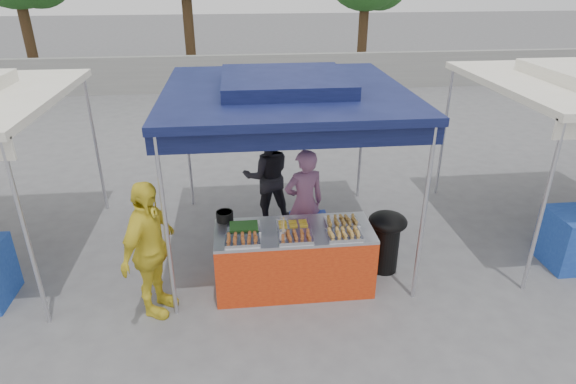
{
  "coord_description": "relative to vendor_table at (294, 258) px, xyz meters",
  "views": [
    {
      "loc": [
        -0.64,
        -5.33,
        3.87
      ],
      "look_at": [
        0.0,
        0.6,
        1.05
      ],
      "focal_mm": 30.0,
      "sensor_mm": 36.0,
      "label": 1
    }
  ],
  "objects": [
    {
      "name": "ground_plane",
      "position": [
        0.0,
        0.1,
        -0.43
      ],
      "size": [
        80.0,
        80.0,
        0.0
      ],
      "primitive_type": "plane",
      "color": "#5D5D5F"
    },
    {
      "name": "back_wall",
      "position": [
        0.0,
        11.1,
        0.17
      ],
      "size": [
        40.0,
        0.25,
        1.2
      ],
      "primitive_type": "cube",
      "color": "gray",
      "rests_on": "ground_plane"
    },
    {
      "name": "main_canopy",
      "position": [
        0.0,
        1.07,
        1.94
      ],
      "size": [
        3.2,
        3.2,
        2.57
      ],
      "color": "silver",
      "rests_on": "ground_plane"
    },
    {
      "name": "vendor_table",
      "position": [
        0.0,
        0.0,
        0.0
      ],
      "size": [
        2.0,
        0.8,
        0.85
      ],
      "color": "red",
      "rests_on": "ground_plane"
    },
    {
      "name": "food_tray_fl",
      "position": [
        -0.65,
        -0.23,
        0.46
      ],
      "size": [
        0.42,
        0.3,
        0.07
      ],
      "color": "silver",
      "rests_on": "vendor_table"
    },
    {
      "name": "food_tray_fm",
      "position": [
        -0.01,
        -0.24,
        0.46
      ],
      "size": [
        0.42,
        0.3,
        0.07
      ],
      "color": "silver",
      "rests_on": "vendor_table"
    },
    {
      "name": "food_tray_fr",
      "position": [
        0.59,
        -0.24,
        0.46
      ],
      "size": [
        0.42,
        0.3,
        0.07
      ],
      "color": "silver",
      "rests_on": "vendor_table"
    },
    {
      "name": "food_tray_bl",
      "position": [
        -0.63,
        0.05,
        0.46
      ],
      "size": [
        0.42,
        0.3,
        0.07
      ],
      "color": "silver",
      "rests_on": "vendor_table"
    },
    {
      "name": "food_tray_bm",
      "position": [
        -0.01,
        0.06,
        0.46
      ],
      "size": [
        0.42,
        0.3,
        0.07
      ],
      "color": "silver",
      "rests_on": "vendor_table"
    },
    {
      "name": "food_tray_br",
      "position": [
        0.63,
        0.08,
        0.46
      ],
      "size": [
        0.42,
        0.3,
        0.07
      ],
      "color": "silver",
      "rests_on": "vendor_table"
    },
    {
      "name": "cooking_pot",
      "position": [
        -0.87,
        0.34,
        0.49
      ],
      "size": [
        0.22,
        0.22,
        0.13
      ],
      "primitive_type": "cylinder",
      "color": "black",
      "rests_on": "vendor_table"
    },
    {
      "name": "skewer_cup",
      "position": [
        -0.16,
        -0.19,
        0.48
      ],
      "size": [
        0.09,
        0.09,
        0.11
      ],
      "primitive_type": "cylinder",
      "color": "silver",
      "rests_on": "vendor_table"
    },
    {
      "name": "wok_burner",
      "position": [
        1.3,
        0.25,
        0.1
      ],
      "size": [
        0.52,
        0.52,
        0.88
      ],
      "rotation": [
        0.0,
        0.0,
        0.39
      ],
      "color": "black",
      "rests_on": "ground_plane"
    },
    {
      "name": "crate_left",
      "position": [
        -0.45,
        0.57,
        -0.29
      ],
      "size": [
        0.45,
        0.31,
        0.27
      ],
      "primitive_type": "cube",
      "color": "#142FA8",
      "rests_on": "ground_plane"
    },
    {
      "name": "crate_right",
      "position": [
        0.3,
        0.71,
        -0.26
      ],
      "size": [
        0.56,
        0.39,
        0.34
      ],
      "primitive_type": "cube",
      "color": "#142FA8",
      "rests_on": "ground_plane"
    },
    {
      "name": "crate_stacked",
      "position": [
        0.3,
        0.71,
        0.07
      ],
      "size": [
        0.53,
        0.37,
        0.32
      ],
      "primitive_type": "cube",
      "color": "#142FA8",
      "rests_on": "crate_right"
    },
    {
      "name": "vendor_woman",
      "position": [
        0.24,
        0.8,
        0.39
      ],
      "size": [
        0.67,
        0.52,
        1.62
      ],
      "primitive_type": "imported",
      "rotation": [
        0.0,
        0.0,
        3.38
      ],
      "color": "#8E5A7F",
      "rests_on": "ground_plane"
    },
    {
      "name": "helper_man",
      "position": [
        -0.21,
        1.85,
        0.38
      ],
      "size": [
        0.85,
        0.69,
        1.62
      ],
      "primitive_type": "imported",
      "rotation": [
        0.0,
        0.0,
        3.25
      ],
      "color": "black",
      "rests_on": "ground_plane"
    },
    {
      "name": "customer_person",
      "position": [
        -1.73,
        -0.32,
        0.44
      ],
      "size": [
        0.79,
        1.1,
        1.73
      ],
      "primitive_type": "imported",
      "rotation": [
        0.0,
        0.0,
        1.16
      ],
      "color": "yellow",
      "rests_on": "ground_plane"
    }
  ]
}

